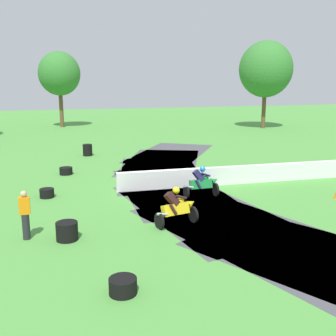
{
  "coord_description": "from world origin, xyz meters",
  "views": [
    {
      "loc": [
        -5.51,
        -17.73,
        5.0
      ],
      "look_at": [
        0.04,
        0.44,
        0.9
      ],
      "focal_mm": 42.48,
      "sensor_mm": 36.0,
      "label": 1
    }
  ],
  "objects_px": {
    "tire_stack_near": "(88,150)",
    "tire_stack_extra_a": "(123,286)",
    "tire_stack_far": "(67,231)",
    "track_marshal": "(25,215)",
    "tire_stack_mid_b": "(47,193)",
    "tire_stack_mid_a": "(66,171)",
    "motorcycle_lead_green": "(202,183)",
    "motorcycle_chase_yellow": "(177,207)"
  },
  "relations": [
    {
      "from": "tire_stack_far",
      "to": "tire_stack_extra_a",
      "type": "relative_size",
      "value": 1.03
    },
    {
      "from": "tire_stack_mid_a",
      "to": "tire_stack_extra_a",
      "type": "xyz_separation_m",
      "value": [
        0.66,
        -13.5,
        0.0
      ]
    },
    {
      "from": "tire_stack_near",
      "to": "tire_stack_mid_a",
      "type": "height_order",
      "value": "tire_stack_near"
    },
    {
      "from": "tire_stack_mid_a",
      "to": "tire_stack_extra_a",
      "type": "bearing_deg",
      "value": -87.21
    },
    {
      "from": "motorcycle_chase_yellow",
      "to": "track_marshal",
      "type": "distance_m",
      "value": 5.12
    },
    {
      "from": "tire_stack_extra_a",
      "to": "tire_stack_far",
      "type": "bearing_deg",
      "value": 106.01
    },
    {
      "from": "motorcycle_lead_green",
      "to": "tire_stack_extra_a",
      "type": "bearing_deg",
      "value": -124.32
    },
    {
      "from": "motorcycle_lead_green",
      "to": "tire_stack_extra_a",
      "type": "relative_size",
      "value": 2.46
    },
    {
      "from": "tire_stack_far",
      "to": "tire_stack_mid_a",
      "type": "bearing_deg",
      "value": 87.35
    },
    {
      "from": "motorcycle_lead_green",
      "to": "tire_stack_near",
      "type": "height_order",
      "value": "motorcycle_lead_green"
    },
    {
      "from": "tire_stack_mid_a",
      "to": "tire_stack_near",
      "type": "bearing_deg",
      "value": 72.45
    },
    {
      "from": "tire_stack_mid_a",
      "to": "track_marshal",
      "type": "xyz_separation_m",
      "value": [
        -1.71,
        -9.19,
        0.62
      ]
    },
    {
      "from": "motorcycle_lead_green",
      "to": "tire_stack_mid_a",
      "type": "height_order",
      "value": "motorcycle_lead_green"
    },
    {
      "from": "tire_stack_near",
      "to": "tire_stack_mid_b",
      "type": "distance_m",
      "value": 10.28
    },
    {
      "from": "tire_stack_far",
      "to": "tire_stack_extra_a",
      "type": "height_order",
      "value": "tire_stack_far"
    },
    {
      "from": "motorcycle_lead_green",
      "to": "track_marshal",
      "type": "relative_size",
      "value": 1.03
    },
    {
      "from": "track_marshal",
      "to": "motorcycle_lead_green",
      "type": "bearing_deg",
      "value": 21.85
    },
    {
      "from": "motorcycle_chase_yellow",
      "to": "tire_stack_far",
      "type": "relative_size",
      "value": 2.38
    },
    {
      "from": "motorcycle_chase_yellow",
      "to": "tire_stack_mid_a",
      "type": "xyz_separation_m",
      "value": [
        -3.41,
        9.3,
        -0.44
      ]
    },
    {
      "from": "motorcycle_chase_yellow",
      "to": "tire_stack_near",
      "type": "xyz_separation_m",
      "value": [
        -1.67,
        14.8,
        -0.24
      ]
    },
    {
      "from": "motorcycle_chase_yellow",
      "to": "tire_stack_mid_b",
      "type": "height_order",
      "value": "motorcycle_chase_yellow"
    },
    {
      "from": "tire_stack_extra_a",
      "to": "track_marshal",
      "type": "xyz_separation_m",
      "value": [
        -2.36,
        4.3,
        0.62
      ]
    },
    {
      "from": "tire_stack_far",
      "to": "track_marshal",
      "type": "relative_size",
      "value": 0.43
    },
    {
      "from": "tire_stack_extra_a",
      "to": "tire_stack_mid_a",
      "type": "bearing_deg",
      "value": 92.79
    },
    {
      "from": "tire_stack_far",
      "to": "tire_stack_mid_b",
      "type": "bearing_deg",
      "value": 96.48
    },
    {
      "from": "motorcycle_chase_yellow",
      "to": "tire_stack_extra_a",
      "type": "bearing_deg",
      "value": -123.28
    },
    {
      "from": "motorcycle_chase_yellow",
      "to": "tire_stack_mid_a",
      "type": "bearing_deg",
      "value": 110.14
    },
    {
      "from": "motorcycle_lead_green",
      "to": "tire_stack_mid_b",
      "type": "distance_m",
      "value": 6.91
    },
    {
      "from": "motorcycle_chase_yellow",
      "to": "tire_stack_mid_b",
      "type": "relative_size",
      "value": 2.67
    },
    {
      "from": "tire_stack_mid_b",
      "to": "tire_stack_extra_a",
      "type": "height_order",
      "value": "same"
    },
    {
      "from": "track_marshal",
      "to": "tire_stack_far",
      "type": "bearing_deg",
      "value": -19.99
    },
    {
      "from": "track_marshal",
      "to": "tire_stack_extra_a",
      "type": "bearing_deg",
      "value": -61.23
    },
    {
      "from": "tire_stack_mid_a",
      "to": "track_marshal",
      "type": "bearing_deg",
      "value": -100.51
    },
    {
      "from": "tire_stack_mid_b",
      "to": "tire_stack_mid_a",
      "type": "bearing_deg",
      "value": 76.63
    },
    {
      "from": "tire_stack_extra_a",
      "to": "track_marshal",
      "type": "distance_m",
      "value": 4.95
    },
    {
      "from": "tire_stack_extra_a",
      "to": "tire_stack_mid_b",
      "type": "bearing_deg",
      "value": 100.58
    },
    {
      "from": "tire_stack_mid_a",
      "to": "tire_stack_far",
      "type": "bearing_deg",
      "value": -92.65
    },
    {
      "from": "tire_stack_mid_a",
      "to": "tire_stack_far",
      "type": "xyz_separation_m",
      "value": [
        -0.45,
        -9.65,
        0.1
      ]
    },
    {
      "from": "tire_stack_mid_b",
      "to": "tire_stack_far",
      "type": "bearing_deg",
      "value": -83.52
    },
    {
      "from": "tire_stack_far",
      "to": "track_marshal",
      "type": "bearing_deg",
      "value": 160.01
    },
    {
      "from": "motorcycle_chase_yellow",
      "to": "track_marshal",
      "type": "relative_size",
      "value": 1.03
    },
    {
      "from": "tire_stack_near",
      "to": "tire_stack_extra_a",
      "type": "relative_size",
      "value": 1.17
    }
  ]
}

